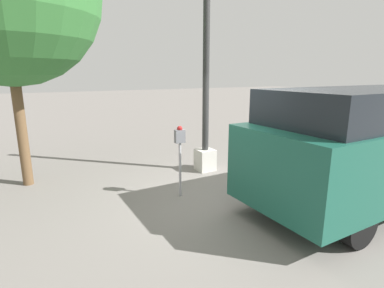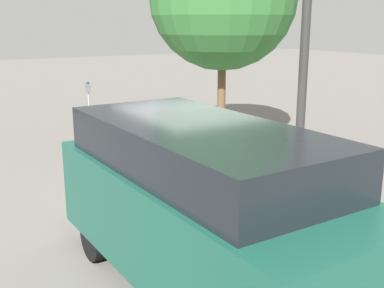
{
  "view_description": "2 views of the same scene",
  "coord_description": "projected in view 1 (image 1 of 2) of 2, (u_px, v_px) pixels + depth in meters",
  "views": [
    {
      "loc": [
        -3.36,
        -4.58,
        2.46
      ],
      "look_at": [
        -0.37,
        0.83,
        1.0
      ],
      "focal_mm": 28.0,
      "sensor_mm": 36.0,
      "label": 1
    },
    {
      "loc": [
        6.94,
        -4.49,
        3.43
      ],
      "look_at": [
        -1.08,
        0.44,
        1.03
      ],
      "focal_mm": 45.0,
      "sensor_mm": 36.0,
      "label": 2
    }
  ],
  "objects": [
    {
      "name": "parking_meter_near",
      "position": [
        180.0,
        145.0,
        5.93
      ],
      "size": [
        0.21,
        0.12,
        1.46
      ],
      "rotation": [
        0.0,
        0.0,
        -0.05
      ],
      "color": "#9E9EA3",
      "rests_on": "ground"
    },
    {
      "name": "parked_van",
      "position": [
        366.0,
        143.0,
        5.59
      ],
      "size": [
        5.02,
        2.07,
        2.21
      ],
      "rotation": [
        0.0,
        0.0,
        0.02
      ],
      "color": "#195142",
      "rests_on": "ground"
    },
    {
      "name": "ground_plane",
      "position": [
        228.0,
        198.0,
        6.04
      ],
      "size": [
        80.0,
        80.0,
        0.0
      ],
      "primitive_type": "plane",
      "color": "slate"
    },
    {
      "name": "lamp_post",
      "position": [
        206.0,
        107.0,
        7.45
      ],
      "size": [
        0.44,
        0.44,
        5.15
      ],
      "color": "beige",
      "rests_on": "ground"
    }
  ]
}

